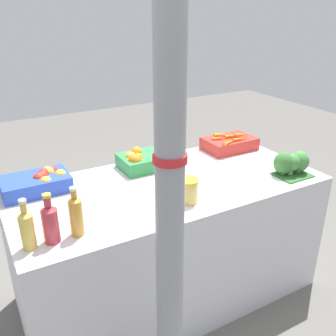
{
  "coord_description": "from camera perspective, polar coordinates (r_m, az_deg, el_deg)",
  "views": [
    {
      "loc": [
        -1.01,
        -1.79,
        1.83
      ],
      "look_at": [
        0.0,
        0.0,
        0.94
      ],
      "focal_mm": 40.0,
      "sensor_mm": 36.0,
      "label": 1
    }
  ],
  "objects": [
    {
      "name": "ground_plane",
      "position": [
        2.75,
        -0.0,
        -18.17
      ],
      "size": [
        10.0,
        10.0,
        0.0
      ],
      "primitive_type": "plane",
      "color": "#605E59"
    },
    {
      "name": "apple_crate",
      "position": [
        2.3,
        -19.16,
        -2.02
      ],
      "size": [
        0.38,
        0.24,
        0.12
      ],
      "color": "#2847B7",
      "rests_on": "market_table"
    },
    {
      "name": "orange_crate",
      "position": [
        2.49,
        -3.15,
        1.32
      ],
      "size": [
        0.38,
        0.24,
        0.13
      ],
      "color": "#2D8442",
      "rests_on": "market_table"
    },
    {
      "name": "juice_bottle_golden",
      "position": [
        1.77,
        -20.69,
        -8.6
      ],
      "size": [
        0.06,
        0.06,
        0.24
      ],
      "color": "gold",
      "rests_on": "market_table"
    },
    {
      "name": "carrot_crate",
      "position": [
        2.84,
        9.35,
        3.77
      ],
      "size": [
        0.38,
        0.26,
        0.13
      ],
      "color": "red",
      "rests_on": "market_table"
    },
    {
      "name": "market_table",
      "position": [
        2.5,
        -0.0,
        -10.98
      ],
      "size": [
        1.89,
        0.89,
        0.84
      ],
      "primitive_type": "cube",
      "color": "silver",
      "rests_on": "ground_plane"
    },
    {
      "name": "juice_bottle_ruby",
      "position": [
        1.78,
        -17.5,
        -7.91
      ],
      "size": [
        0.07,
        0.07,
        0.24
      ],
      "color": "#B2333D",
      "rests_on": "market_table"
    },
    {
      "name": "broccoli_pile",
      "position": [
        2.5,
        18.26,
        0.71
      ],
      "size": [
        0.24,
        0.19,
        0.15
      ],
      "color": "#2D602D",
      "rests_on": "market_table"
    },
    {
      "name": "juice_bottle_amber",
      "position": [
        1.8,
        -13.83,
        -6.95
      ],
      "size": [
        0.06,
        0.06,
        0.25
      ],
      "color": "gold",
      "rests_on": "market_table"
    },
    {
      "name": "pickle_jar",
      "position": [
        2.05,
        3.02,
        -3.42
      ],
      "size": [
        0.12,
        0.12,
        0.13
      ],
      "color": "#DBBC56",
      "rests_on": "market_table"
    },
    {
      "name": "support_pole",
      "position": [
        1.3,
        0.29,
        -0.55
      ],
      "size": [
        0.12,
        0.12,
        2.6
      ],
      "color": "gray",
      "rests_on": "ground_plane"
    }
  ]
}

